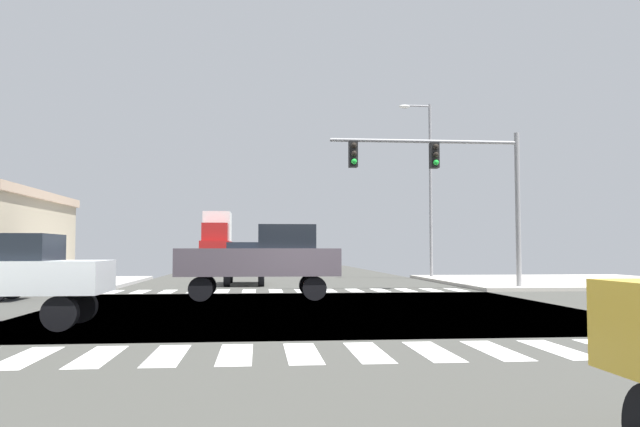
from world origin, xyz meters
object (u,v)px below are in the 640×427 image
Objects in this scene: box_truck_trailing_1 at (217,238)px; sedan_outer_5 at (245,260)px; pickup_farside_1 at (264,258)px; sedan_queued_3 at (251,255)px; street_lamp at (427,176)px; traffic_signal_mast at (444,172)px.

box_truck_trailing_1 is 1.67× the size of sedan_outer_5.
pickup_farside_1 reaches higher than sedan_queued_3.
box_truck_trailing_1 reaches higher than sedan_queued_3.
box_truck_trailing_1 is at bearing 118.82° from street_lamp.
street_lamp is 1.85× the size of pickup_farside_1.
box_truck_trailing_1 is at bearing -39.15° from sedan_queued_3.
street_lamp is at bearing 118.82° from box_truck_trailing_1.
sedan_queued_3 is at bearing 104.60° from traffic_signal_mast.
pickup_farside_1 is at bearing -152.62° from traffic_signal_mast.
street_lamp is 2.19× the size of sedan_queued_3.
box_truck_trailing_1 reaches higher than pickup_farside_1.
sedan_outer_5 is (3.00, -27.61, -1.45)m from box_truck_trailing_1.
traffic_signal_mast reaches higher than sedan_outer_5.
pickup_farside_1 is at bearing 95.99° from box_truck_trailing_1.
sedan_outer_5 is at bearing 96.20° from box_truck_trailing_1.
pickup_farside_1 is 33.40m from sedan_queued_3.
street_lamp is 11.56m from sedan_outer_5.
box_truck_trailing_1 is at bearing -174.01° from pickup_farside_1.
traffic_signal_mast is 1.47× the size of pickup_farside_1.
sedan_queued_3 is 25.17m from sedan_outer_5.
traffic_signal_mast is at bearing 149.30° from sedan_outer_5.
street_lamp is 1.31× the size of box_truck_trailing_1.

